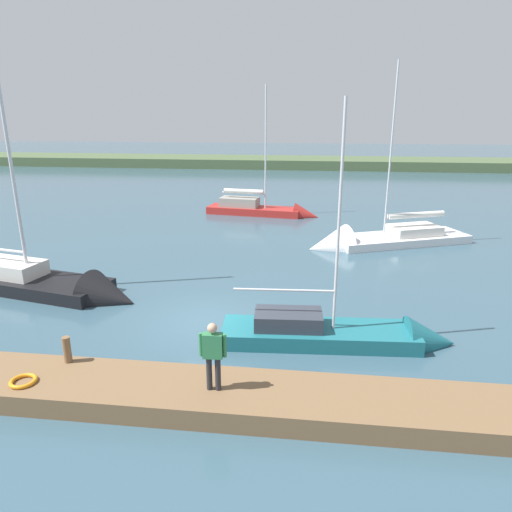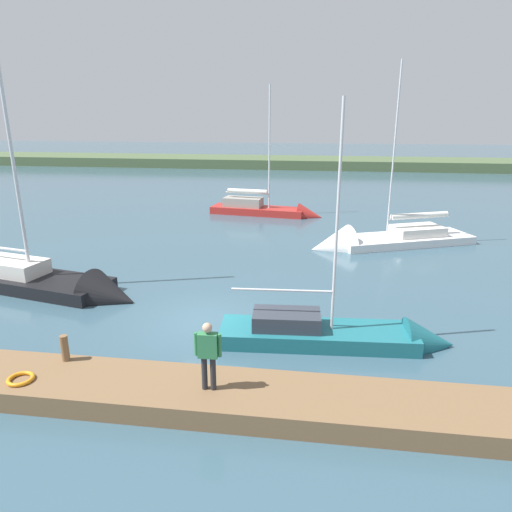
{
  "view_description": "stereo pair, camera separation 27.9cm",
  "coord_description": "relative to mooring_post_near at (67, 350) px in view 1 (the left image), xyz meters",
  "views": [
    {
      "loc": [
        -3.49,
        14.4,
        6.96
      ],
      "look_at": [
        -1.46,
        -2.22,
        1.74
      ],
      "focal_mm": 32.27,
      "sensor_mm": 36.0,
      "label": 1
    },
    {
      "loc": [
        -3.77,
        14.36,
        6.96
      ],
      "look_at": [
        -1.46,
        -2.22,
        1.74
      ],
      "focal_mm": 32.27,
      "sensor_mm": 36.0,
      "label": 2
    }
  ],
  "objects": [
    {
      "name": "ground_plane",
      "position": [
        -2.86,
        -4.1,
        -0.91
      ],
      "size": [
        200.0,
        200.0,
        0.0
      ],
      "primitive_type": "plane",
      "color": "#385666"
    },
    {
      "name": "person_on_dock",
      "position": [
        -4.17,
        0.79,
        0.65
      ],
      "size": [
        0.66,
        0.24,
        1.75
      ],
      "rotation": [
        0.0,
        0.0,
        4.74
      ],
      "color": "#28282D",
      "rests_on": "dock_pier"
    },
    {
      "name": "sailboat_far_left",
      "position": [
        4.21,
        -6.0,
        -0.74
      ],
      "size": [
        9.81,
        4.13,
        11.92
      ],
      "rotation": [
        0.0,
        0.0,
        2.93
      ],
      "color": "black",
      "rests_on": "ground_plane"
    },
    {
      "name": "sailboat_behind_pier",
      "position": [
        -3.18,
        -21.82,
        -0.75
      ],
      "size": [
        8.15,
        2.92,
        9.7
      ],
      "rotation": [
        0.0,
        0.0,
        3.0
      ],
      "color": "#B22823",
      "rests_on": "ground_plane"
    },
    {
      "name": "life_ring_buoy",
      "position": [
        0.6,
        1.1,
        -0.32
      ],
      "size": [
        0.66,
        0.66,
        0.1
      ],
      "primitive_type": "torus",
      "color": "orange",
      "rests_on": "dock_pier"
    },
    {
      "name": "dock_pier",
      "position": [
        -2.86,
        0.7,
        -0.64
      ],
      "size": [
        19.07,
        2.0,
        0.54
      ],
      "primitive_type": "cube",
      "color": "brown",
      "rests_on": "ground_plane"
    },
    {
      "name": "sailboat_far_right",
      "position": [
        -7.67,
        -3.05,
        -0.75
      ],
      "size": [
        7.36,
        2.09,
        8.14
      ],
      "rotation": [
        0.0,
        0.0,
        3.2
      ],
      "color": "#1E6B75",
      "rests_on": "ground_plane"
    },
    {
      "name": "far_shoreline",
      "position": [
        -2.86,
        -52.62,
        -0.91
      ],
      "size": [
        180.0,
        8.0,
        2.4
      ],
      "primitive_type": "cube",
      "color": "#4C603D",
      "rests_on": "ground_plane"
    },
    {
      "name": "mooring_post_near",
      "position": [
        0.0,
        0.0,
        0.0
      ],
      "size": [
        0.21,
        0.21,
        0.73
      ],
      "primitive_type": "cylinder",
      "color": "brown",
      "rests_on": "dock_pier"
    },
    {
      "name": "sailboat_inner_slip",
      "position": [
        -9.75,
        -14.66,
        -0.8
      ],
      "size": [
        9.46,
        5.72,
        10.67
      ],
      "rotation": [
        0.0,
        0.0,
        0.39
      ],
      "color": "white",
      "rests_on": "ground_plane"
    }
  ]
}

